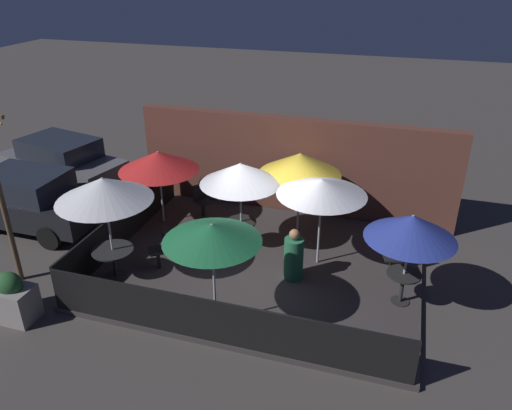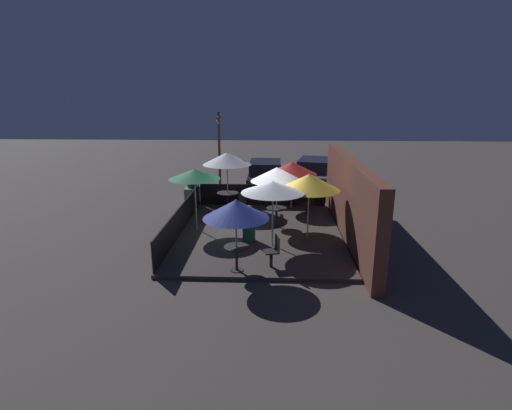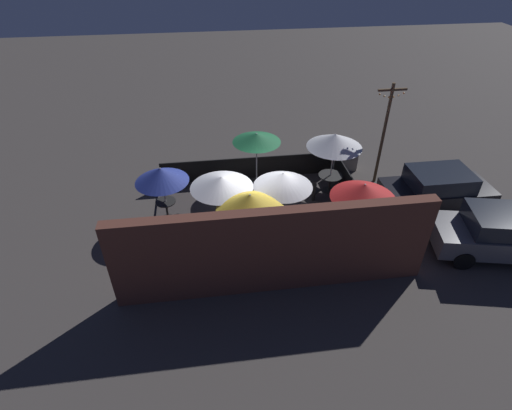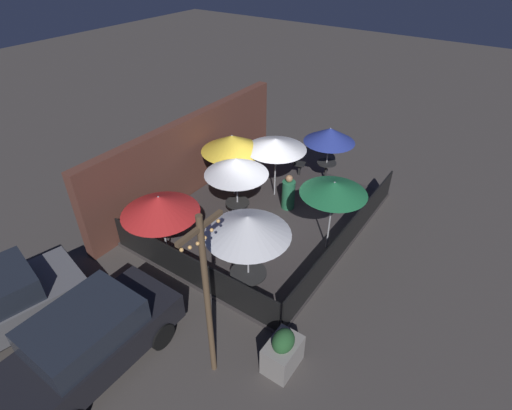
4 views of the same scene
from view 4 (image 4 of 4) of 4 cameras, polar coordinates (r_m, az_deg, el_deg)
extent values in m
plane|color=#423D3A|center=(13.25, 1.34, -1.99)|extent=(60.00, 60.00, 0.00)
cube|color=#383333|center=(13.21, 1.34, -1.78)|extent=(7.37, 5.79, 0.12)
cube|color=brown|center=(14.18, -9.25, 6.95)|extent=(8.97, 0.36, 2.82)
cube|color=black|center=(11.90, 12.93, -4.33)|extent=(7.17, 0.05, 0.95)
cube|color=black|center=(10.72, -9.59, -9.03)|extent=(0.05, 5.59, 0.95)
cylinder|color=#B2B2B7|center=(14.85, 10.19, 7.10)|extent=(0.05, 0.05, 2.07)
cone|color=#283893|center=(14.51, 10.51, 9.81)|extent=(1.83, 1.83, 0.52)
cylinder|color=#B2B2B7|center=(9.80, -1.14, -7.41)|extent=(0.05, 0.05, 2.46)
cone|color=silver|center=(9.18, -1.21, -2.93)|extent=(2.07, 2.07, 0.52)
cylinder|color=#B2B2B7|center=(12.35, -2.72, 1.99)|extent=(0.05, 0.05, 2.26)
cone|color=silver|center=(11.90, -2.84, 5.53)|extent=(1.95, 1.95, 0.51)
cylinder|color=#B2B2B7|center=(11.45, 10.56, -1.58)|extent=(0.05, 0.05, 2.26)
cone|color=#1E6B3D|center=(10.93, 11.09, 2.44)|extent=(1.85, 1.85, 0.35)
cylinder|color=#B2B2B7|center=(13.72, -3.31, 5.62)|extent=(0.05, 0.05, 2.26)
cone|color=gold|center=(13.33, -3.43, 8.83)|extent=(2.09, 2.09, 0.55)
cylinder|color=#B2B2B7|center=(11.32, -13.11, -3.13)|extent=(0.05, 0.05, 2.04)
cone|color=red|center=(10.88, -13.62, 0.03)|extent=(2.13, 2.13, 0.52)
cylinder|color=#B2B2B7|center=(13.69, 2.76, 5.33)|extent=(0.05, 0.05, 2.17)
cone|color=silver|center=(13.27, 2.87, 8.71)|extent=(2.05, 2.05, 0.37)
cylinder|color=black|center=(15.35, 9.80, 3.70)|extent=(0.39, 0.39, 0.02)
cylinder|color=black|center=(15.18, 9.93, 4.78)|extent=(0.08, 0.08, 0.69)
cylinder|color=black|center=(15.01, 10.06, 5.97)|extent=(0.71, 0.71, 0.04)
cylinder|color=black|center=(10.66, -1.06, -12.26)|extent=(0.51, 0.51, 0.02)
cylinder|color=black|center=(10.42, -1.08, -11.03)|extent=(0.08, 0.08, 0.68)
cylinder|color=black|center=(10.17, -1.11, -9.63)|extent=(0.93, 0.93, 0.04)
cylinder|color=black|center=(12.99, -2.59, -2.16)|extent=(0.42, 0.42, 0.02)
cylinder|color=black|center=(12.79, -2.63, -0.96)|extent=(0.08, 0.08, 0.69)
cylinder|color=black|center=(12.58, -2.67, 0.38)|extent=(0.76, 0.76, 0.04)
cube|color=black|center=(12.65, -11.51, -2.92)|extent=(0.11, 0.11, 0.43)
cube|color=black|center=(12.52, -11.63, -2.08)|extent=(0.56, 0.56, 0.04)
cube|color=black|center=(12.37, -12.58, -1.33)|extent=(0.28, 0.33, 0.44)
cube|color=black|center=(15.39, 6.20, 5.07)|extent=(0.10, 0.10, 0.45)
cube|color=black|center=(15.27, 6.26, 5.88)|extent=(0.49, 0.49, 0.04)
cube|color=black|center=(15.19, 5.66, 6.78)|extent=(0.39, 0.13, 0.44)
cube|color=black|center=(11.20, -1.24, -7.80)|extent=(0.11, 0.11, 0.46)
cube|color=black|center=(11.04, -1.25, -6.85)|extent=(0.56, 0.56, 0.04)
cube|color=black|center=(11.02, -1.30, -5.30)|extent=(0.27, 0.34, 0.44)
cylinder|color=#236642|center=(13.34, 4.64, 1.48)|extent=(0.50, 0.50, 1.01)
sphere|color=#9E704C|center=(13.01, 4.76, 3.78)|extent=(0.24, 0.24, 0.24)
cube|color=gray|center=(9.20, 3.80, -20.57)|extent=(0.87, 0.61, 0.75)
ellipsoid|color=#235128|center=(8.81, 3.93, -18.81)|extent=(0.57, 0.45, 0.51)
cylinder|color=brown|center=(7.85, -6.91, -13.80)|extent=(0.12, 0.12, 4.15)
cube|color=brown|center=(6.60, -8.01, -3.24)|extent=(1.10, 0.08, 0.08)
sphere|color=#F4B260|center=(6.45, -10.60, -6.31)|extent=(0.07, 0.07, 0.07)
sphere|color=#F4B260|center=(6.59, -9.43, -6.00)|extent=(0.07, 0.07, 0.07)
sphere|color=#F4B260|center=(6.72, -8.34, -5.47)|extent=(0.07, 0.07, 0.07)
sphere|color=#F4B260|center=(6.82, -7.31, -4.67)|extent=(0.07, 0.07, 0.07)
sphere|color=#F4B260|center=(6.89, -6.35, -3.58)|extent=(0.07, 0.07, 0.07)
sphere|color=#F4B260|center=(6.95, -5.42, -2.29)|extent=(0.07, 0.07, 0.07)
cube|color=black|center=(9.60, -22.55, -18.12)|extent=(3.92, 1.73, 0.70)
cube|color=#1E232D|center=(9.12, -23.48, -15.61)|extent=(2.16, 1.58, 0.60)
cylinder|color=black|center=(10.70, -19.43, -13.20)|extent=(0.64, 0.18, 0.64)
cylinder|color=black|center=(9.78, -13.31, -17.71)|extent=(0.64, 0.18, 0.64)
cylinder|color=black|center=(10.18, -30.65, -20.57)|extent=(0.64, 0.18, 0.64)
cylinder|color=black|center=(12.11, -28.57, -9.42)|extent=(0.66, 0.32, 0.64)
cylinder|color=black|center=(10.90, -25.88, -14.11)|extent=(0.66, 0.32, 0.64)
camera|label=1|loc=(12.43, 55.34, 15.07)|focal=35.00mm
camera|label=2|loc=(23.56, 21.32, 25.62)|focal=28.00mm
camera|label=3|loc=(20.03, -29.04, 34.42)|focal=28.00mm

